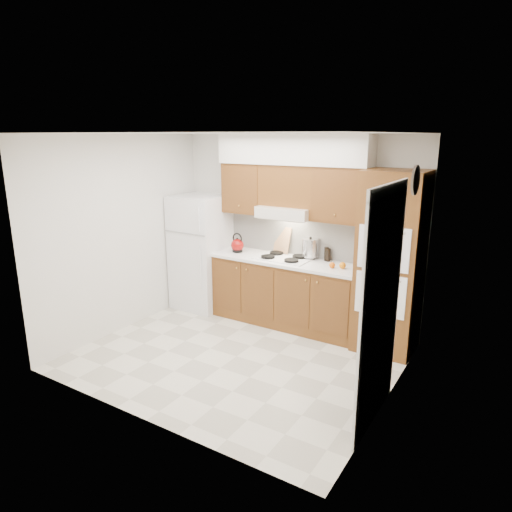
{
  "coord_description": "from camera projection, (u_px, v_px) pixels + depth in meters",
  "views": [
    {
      "loc": [
        2.83,
        -4.13,
        2.58
      ],
      "look_at": [
        -0.0,
        0.45,
        1.15
      ],
      "focal_mm": 32.0,
      "sensor_mm": 36.0,
      "label": 1
    }
  ],
  "objects": [
    {
      "name": "ceiling",
      "position": [
        234.0,
        133.0,
        4.82
      ],
      "size": [
        3.6,
        3.6,
        0.0
      ],
      "primitive_type": "plane",
      "color": "white",
      "rests_on": "wall_back"
    },
    {
      "name": "wall_back",
      "position": [
        295.0,
        229.0,
        6.39
      ],
      "size": [
        3.6,
        0.02,
        2.6
      ],
      "primitive_type": "cube",
      "color": "silver",
      "rests_on": "floor"
    },
    {
      "name": "doorway",
      "position": [
        381.0,
        314.0,
        4.02
      ],
      "size": [
        0.02,
        0.9,
        2.1
      ],
      "primitive_type": "cube",
      "color": "black",
      "rests_on": "floor"
    },
    {
      "name": "orange_near",
      "position": [
        342.0,
        265.0,
        5.77
      ],
      "size": [
        0.1,
        0.1,
        0.08
      ],
      "primitive_type": "sphere",
      "rotation": [
        0.0,
        0.0,
        0.29
      ],
      "color": "orange",
      "rests_on": "countertop"
    },
    {
      "name": "soffit",
      "position": [
        293.0,
        149.0,
        5.95
      ],
      "size": [
        2.13,
        0.36,
        0.4
      ],
      "primitive_type": "cube",
      "color": "silver",
      "rests_on": "wall_back"
    },
    {
      "name": "upper_cab_right",
      "position": [
        341.0,
        195.0,
        5.75
      ],
      "size": [
        0.73,
        0.33,
        0.7
      ],
      "primitive_type": "cube",
      "color": "brown",
      "rests_on": "wall_back"
    },
    {
      "name": "floor",
      "position": [
        237.0,
        356.0,
        5.49
      ],
      "size": [
        3.6,
        3.6,
        0.0
      ],
      "primitive_type": "plane",
      "color": "beige",
      "rests_on": "ground"
    },
    {
      "name": "wall_left",
      "position": [
        124.0,
        234.0,
        6.07
      ],
      "size": [
        0.02,
        3.0,
        2.6
      ],
      "primitive_type": "cube",
      "color": "silver",
      "rests_on": "floor"
    },
    {
      "name": "kettle",
      "position": [
        237.0,
        245.0,
        6.56
      ],
      "size": [
        0.22,
        0.22,
        0.19
      ],
      "primitive_type": "sphere",
      "rotation": [
        0.0,
        0.0,
        0.19
      ],
      "color": "maroon",
      "rests_on": "countertop"
    },
    {
      "name": "cutting_board",
      "position": [
        282.0,
        240.0,
        6.48
      ],
      "size": [
        0.3,
        0.17,
        0.37
      ],
      "primitive_type": "cube",
      "rotation": [
        -0.21,
        0.0,
        -0.3
      ],
      "color": "tan",
      "rests_on": "countertop"
    },
    {
      "name": "condiment_c",
      "position": [
        328.0,
        255.0,
        6.1
      ],
      "size": [
        0.07,
        0.07,
        0.17
      ],
      "primitive_type": "cylinder",
      "rotation": [
        0.0,
        0.0,
        0.13
      ],
      "color": "black",
      "rests_on": "countertop"
    },
    {
      "name": "oven_cabinet",
      "position": [
        390.0,
        263.0,
        5.44
      ],
      "size": [
        0.7,
        0.65,
        2.2
      ],
      "primitive_type": "cube",
      "color": "brown",
      "rests_on": "floor"
    },
    {
      "name": "range_hood",
      "position": [
        287.0,
        212.0,
        6.15
      ],
      "size": [
        0.75,
        0.45,
        0.15
      ],
      "primitive_type": "cube",
      "color": "silver",
      "rests_on": "wall_back"
    },
    {
      "name": "fridge",
      "position": [
        201.0,
        252.0,
        6.92
      ],
      "size": [
        0.75,
        0.72,
        1.72
      ],
      "primitive_type": "cube",
      "color": "white",
      "rests_on": "floor"
    },
    {
      "name": "condiment_b",
      "position": [
        326.0,
        254.0,
        6.13
      ],
      "size": [
        0.06,
        0.06,
        0.19
      ],
      "primitive_type": "cylinder",
      "rotation": [
        0.0,
        0.0,
        -0.02
      ],
      "color": "black",
      "rests_on": "countertop"
    },
    {
      "name": "backsplash",
      "position": [
        296.0,
        235.0,
        6.38
      ],
      "size": [
        2.11,
        0.03,
        0.56
      ],
      "primitive_type": "cube",
      "color": "white",
      "rests_on": "countertop"
    },
    {
      "name": "upper_cab_left",
      "position": [
        246.0,
        188.0,
        6.48
      ],
      "size": [
        0.63,
        0.33,
        0.7
      ],
      "primitive_type": "cube",
      "color": "brown",
      "rests_on": "wall_back"
    },
    {
      "name": "condiment_a",
      "position": [
        313.0,
        251.0,
        6.22
      ],
      "size": [
        0.08,
        0.08,
        0.22
      ],
      "primitive_type": "cylinder",
      "rotation": [
        0.0,
        0.0,
        -0.33
      ],
      "color": "black",
      "rests_on": "countertop"
    },
    {
      "name": "wall_clock",
      "position": [
        416.0,
        180.0,
        4.48
      ],
      "size": [
        0.02,
        0.3,
        0.3
      ],
      "primitive_type": "cylinder",
      "rotation": [
        0.0,
        1.57,
        0.0
      ],
      "color": "#3F3833",
      "rests_on": "wall_right"
    },
    {
      "name": "stock_pot",
      "position": [
        310.0,
        248.0,
        6.22
      ],
      "size": [
        0.29,
        0.29,
        0.24
      ],
      "primitive_type": "cylinder",
      "rotation": [
        0.0,
        0.0,
        0.33
      ],
      "color": "silver",
      "rests_on": "cooktop"
    },
    {
      "name": "cooktop",
      "position": [
        284.0,
        258.0,
        6.25
      ],
      "size": [
        0.74,
        0.5,
        0.01
      ],
      "primitive_type": "cube",
      "color": "white",
      "rests_on": "countertop"
    },
    {
      "name": "orange_far",
      "position": [
        332.0,
        265.0,
        5.8
      ],
      "size": [
        0.1,
        0.1,
        0.08
      ],
      "primitive_type": "sphere",
      "rotation": [
        0.0,
        0.0,
        -0.41
      ],
      "color": "#DF560B",
      "rests_on": "countertop"
    },
    {
      "name": "base_cabinets",
      "position": [
        286.0,
        293.0,
        6.35
      ],
      "size": [
        2.11,
        0.6,
        0.9
      ],
      "primitive_type": "cube",
      "color": "brown",
      "rests_on": "floor"
    },
    {
      "name": "wall_right",
      "position": [
        395.0,
        277.0,
        4.24
      ],
      "size": [
        0.02,
        3.0,
        2.6
      ],
      "primitive_type": "cube",
      "color": "silver",
      "rests_on": "floor"
    },
    {
      "name": "upper_cab_over_hood",
      "position": [
        289.0,
        186.0,
        6.11
      ],
      "size": [
        0.75,
        0.33,
        0.55
      ],
      "primitive_type": "cube",
      "color": "brown",
      "rests_on": "range_hood"
    },
    {
      "name": "countertop",
      "position": [
        286.0,
        261.0,
        6.22
      ],
      "size": [
        2.13,
        0.62,
        0.04
      ],
      "primitive_type": "cube",
      "color": "white",
      "rests_on": "base_cabinets"
    }
  ]
}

